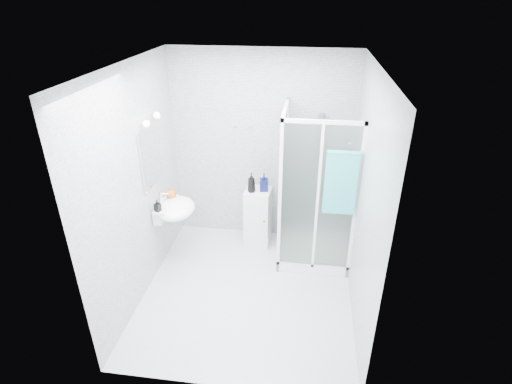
# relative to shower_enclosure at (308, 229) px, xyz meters

# --- Properties ---
(room) EXTENTS (2.40, 2.60, 2.60)m
(room) POSITION_rel_shower_enclosure_xyz_m (-0.67, -0.77, 0.85)
(room) COLOR #B9BDBF
(room) RESTS_ON ground
(shower_enclosure) EXTENTS (0.90, 0.95, 2.00)m
(shower_enclosure) POSITION_rel_shower_enclosure_xyz_m (0.00, 0.00, 0.00)
(shower_enclosure) COLOR white
(shower_enclosure) RESTS_ON ground
(wall_basin) EXTENTS (0.46, 0.56, 0.35)m
(wall_basin) POSITION_rel_shower_enclosure_xyz_m (-1.66, -0.32, 0.35)
(wall_basin) COLOR white
(wall_basin) RESTS_ON ground
(mirror) EXTENTS (0.02, 0.60, 0.70)m
(mirror) POSITION_rel_shower_enclosure_xyz_m (-1.85, -0.32, 1.05)
(mirror) COLOR white
(mirror) RESTS_ON room
(vanity_lights) EXTENTS (0.10, 0.40, 0.08)m
(vanity_lights) POSITION_rel_shower_enclosure_xyz_m (-1.80, -0.32, 1.47)
(vanity_lights) COLOR silver
(vanity_lights) RESTS_ON room
(wall_hooks) EXTENTS (0.23, 0.06, 0.03)m
(wall_hooks) POSITION_rel_shower_enclosure_xyz_m (-0.92, 0.49, 1.17)
(wall_hooks) COLOR silver
(wall_hooks) RESTS_ON room
(storage_cabinet) EXTENTS (0.36, 0.37, 0.82)m
(storage_cabinet) POSITION_rel_shower_enclosure_xyz_m (-0.69, 0.27, -0.04)
(storage_cabinet) COLOR white
(storage_cabinet) RESTS_ON ground
(hand_towel) EXTENTS (0.35, 0.05, 0.76)m
(hand_towel) POSITION_rel_shower_enclosure_xyz_m (0.31, -0.40, 0.89)
(hand_towel) COLOR #2FAAB1
(hand_towel) RESTS_ON shower_enclosure
(shampoo_bottle_a) EXTENTS (0.12, 0.12, 0.27)m
(shampoo_bottle_a) POSITION_rel_shower_enclosure_xyz_m (-0.77, 0.22, 0.50)
(shampoo_bottle_a) COLOR black
(shampoo_bottle_a) RESTS_ON storage_cabinet
(shampoo_bottle_b) EXTENTS (0.12, 0.13, 0.24)m
(shampoo_bottle_b) POSITION_rel_shower_enclosure_xyz_m (-0.61, 0.28, 0.49)
(shampoo_bottle_b) COLOR #0A0F3F
(shampoo_bottle_b) RESTS_ON storage_cabinet
(soap_dispenser_orange) EXTENTS (0.16, 0.16, 0.17)m
(soap_dispenser_orange) POSITION_rel_shower_enclosure_xyz_m (-1.72, -0.18, 0.50)
(soap_dispenser_orange) COLOR #B45515
(soap_dispenser_orange) RESTS_ON wall_basin
(soap_dispenser_black) EXTENTS (0.08, 0.08, 0.15)m
(soap_dispenser_black) POSITION_rel_shower_enclosure_xyz_m (-1.78, -0.51, 0.49)
(soap_dispenser_black) COLOR black
(soap_dispenser_black) RESTS_ON wall_basin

